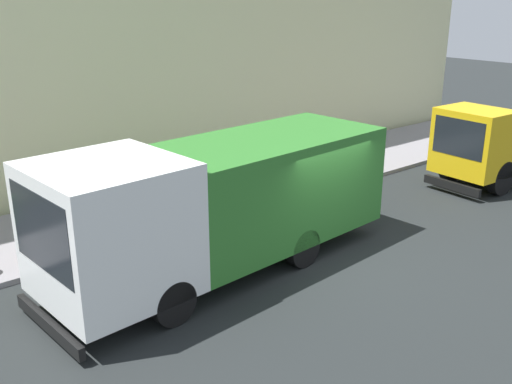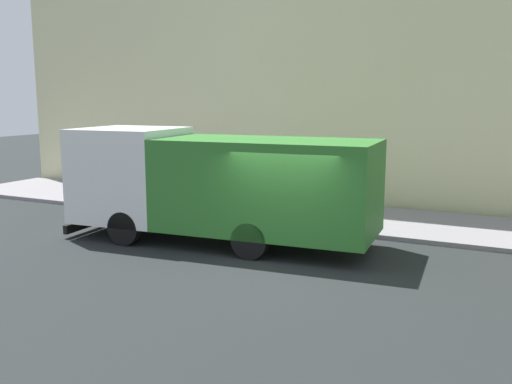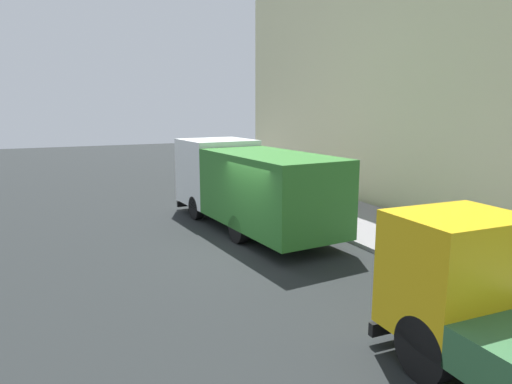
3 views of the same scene
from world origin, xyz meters
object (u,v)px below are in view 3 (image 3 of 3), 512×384
object	(u,v)px
small_flatbed_truck	(510,320)
pedestrian_standing	(264,175)
pedestrian_walking	(277,182)
traffic_cone_orange	(283,195)
large_utility_truck	(249,183)

from	to	relation	value
small_flatbed_truck	pedestrian_standing	xyz separation A→B (m)	(3.35, 14.68, -0.13)
pedestrian_walking	pedestrian_standing	world-z (taller)	pedestrian_standing
pedestrian_walking	traffic_cone_orange	size ratio (longest dim) A/B	2.69
large_utility_truck	small_flatbed_truck	world-z (taller)	large_utility_truck
pedestrian_standing	traffic_cone_orange	world-z (taller)	pedestrian_standing
small_flatbed_truck	large_utility_truck	bearing A→B (deg)	89.78
small_flatbed_truck	pedestrian_standing	world-z (taller)	small_flatbed_truck
large_utility_truck	pedestrian_standing	bearing A→B (deg)	54.06
pedestrian_walking	pedestrian_standing	xyz separation A→B (m)	(0.24, 1.72, 0.03)
small_flatbed_truck	pedestrian_walking	bearing A→B (deg)	78.88
large_utility_truck	traffic_cone_orange	distance (m)	4.21
large_utility_truck	pedestrian_walking	size ratio (longest dim) A/B	5.03
pedestrian_standing	traffic_cone_orange	bearing A→B (deg)	26.24
large_utility_truck	traffic_cone_orange	xyz separation A→B (m)	(2.89, 2.83, -1.15)
traffic_cone_orange	pedestrian_standing	bearing A→B (deg)	89.87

